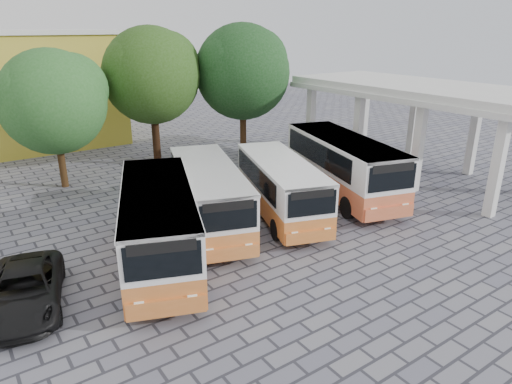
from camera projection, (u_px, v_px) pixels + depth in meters
ground at (332, 238)px, 19.59m from camera, size 90.00×90.00×0.00m
terminal_shelter at (420, 92)px, 26.63m from camera, size 6.80×15.80×5.40m
bus_far_left at (159, 221)px, 16.97m from camera, size 5.36×8.89×3.00m
bus_centre_left at (209, 193)px, 20.04m from camera, size 4.80×8.40×2.84m
bus_centre_right at (281, 185)px, 21.33m from camera, size 4.60×8.03×2.71m
bus_far_right at (343, 163)px, 23.82m from camera, size 4.99×9.24×3.14m
tree_left at (53, 98)px, 24.21m from camera, size 5.86×5.58×7.55m
tree_middle at (152, 72)px, 27.97m from camera, size 6.22×5.92×8.65m
tree_right at (243, 69)px, 30.09m from camera, size 6.57×6.26×8.83m
parked_car at (25, 290)px, 14.53m from camera, size 3.29×5.08×1.30m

